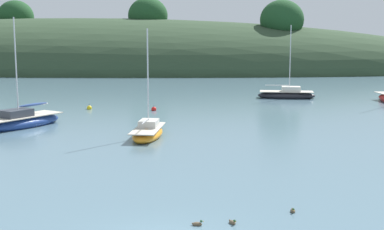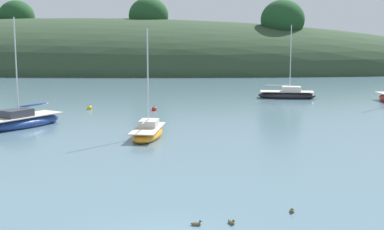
% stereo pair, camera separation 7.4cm
% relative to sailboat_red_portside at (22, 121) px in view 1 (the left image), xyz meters
% --- Properties ---
extents(far_shoreline_hill, '(150.00, 36.00, 22.78)m').
position_rel_sailboat_red_portside_xyz_m(far_shoreline_hill, '(-12.61, 61.27, -0.27)').
color(far_shoreline_hill, '#2D422B').
rests_on(far_shoreline_hill, ground).
extents(sailboat_red_portside, '(5.21, 6.76, 8.04)m').
position_rel_sailboat_red_portside_xyz_m(sailboat_red_portside, '(0.00, 0.00, 0.00)').
color(sailboat_red_portside, navy).
rests_on(sailboat_red_portside, ground).
extents(sailboat_yellow_far, '(6.09, 2.50, 7.76)m').
position_rel_sailboat_red_portside_xyz_m(sailboat_yellow_far, '(21.31, 18.47, -0.03)').
color(sailboat_yellow_far, '#232328').
rests_on(sailboat_yellow_far, ground).
extents(sailboat_grey_yawl, '(2.02, 5.20, 7.17)m').
position_rel_sailboat_red_portside_xyz_m(sailboat_grey_yawl, '(9.59, -3.45, -0.07)').
color(sailboat_grey_yawl, orange).
rests_on(sailboat_grey_yawl, ground).
extents(mooring_buoy_outer, '(0.44, 0.44, 0.54)m').
position_rel_sailboat_red_portside_xyz_m(mooring_buoy_outer, '(2.68, 9.19, -0.28)').
color(mooring_buoy_outer, yellow).
rests_on(mooring_buoy_outer, ground).
extents(mooring_buoy_channel, '(0.44, 0.44, 0.54)m').
position_rel_sailboat_red_portside_xyz_m(mooring_buoy_channel, '(8.52, 8.66, -0.28)').
color(mooring_buoy_channel, red).
rests_on(mooring_buoy_channel, ground).
extents(duck_straggler, '(0.33, 0.40, 0.24)m').
position_rel_sailboat_red_portside_xyz_m(duck_straggler, '(14.64, -19.17, -0.35)').
color(duck_straggler, brown).
rests_on(duck_straggler, ground).
extents(duck_lone_left, '(0.42, 0.19, 0.24)m').
position_rel_sailboat_red_portside_xyz_m(duck_lone_left, '(13.41, -19.39, -0.35)').
color(duck_lone_left, brown).
rests_on(duck_lone_left, ground).
extents(duck_lone_right, '(0.19, 0.42, 0.24)m').
position_rel_sailboat_red_portside_xyz_m(duck_lone_right, '(16.95, -17.81, -0.35)').
color(duck_lone_right, brown).
rests_on(duck_lone_right, ground).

